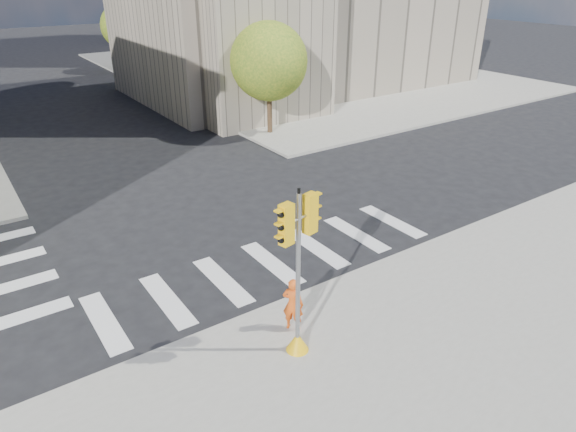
# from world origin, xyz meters

# --- Properties ---
(ground) EXTENTS (160.00, 160.00, 0.00)m
(ground) POSITION_xyz_m (0.00, 0.00, 0.00)
(ground) COLOR black
(ground) RESTS_ON ground
(sidewalk_far_right) EXTENTS (28.00, 40.00, 0.15)m
(sidewalk_far_right) POSITION_xyz_m (20.00, 26.00, 0.07)
(sidewalk_far_right) COLOR gray
(sidewalk_far_right) RESTS_ON ground
(tree_re_near) EXTENTS (4.20, 4.20, 6.16)m
(tree_re_near) POSITION_xyz_m (7.50, 10.00, 4.05)
(tree_re_near) COLOR #382616
(tree_re_near) RESTS_ON ground
(tree_re_mid) EXTENTS (4.60, 4.60, 6.66)m
(tree_re_mid) POSITION_xyz_m (7.50, 22.00, 4.35)
(tree_re_mid) COLOR #382616
(tree_re_mid) RESTS_ON ground
(tree_re_far) EXTENTS (4.00, 4.00, 5.88)m
(tree_re_far) POSITION_xyz_m (7.50, 34.00, 3.87)
(tree_re_far) COLOR #382616
(tree_re_far) RESTS_ON ground
(lamp_near) EXTENTS (0.35, 0.18, 8.11)m
(lamp_near) POSITION_xyz_m (8.00, 14.00, 4.58)
(lamp_near) COLOR black
(lamp_near) RESTS_ON sidewalk_far_right
(lamp_far) EXTENTS (0.35, 0.18, 8.11)m
(lamp_far) POSITION_xyz_m (8.00, 28.00, 4.58)
(lamp_far) COLOR black
(lamp_far) RESTS_ON sidewalk_far_right
(traffic_signal) EXTENTS (1.08, 0.56, 4.32)m
(traffic_signal) POSITION_xyz_m (-1.92, -6.00, 1.97)
(traffic_signal) COLOR #ECB00C
(traffic_signal) RESTS_ON sidewalk_near
(photographer) EXTENTS (0.63, 0.65, 1.51)m
(photographer) POSITION_xyz_m (-1.54, -5.25, 0.90)
(photographer) COLOR #E05315
(photographer) RESTS_ON sidewalk_near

